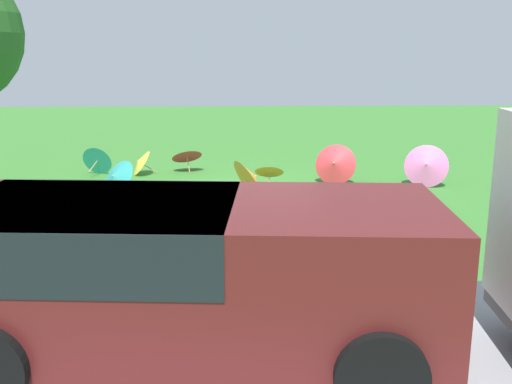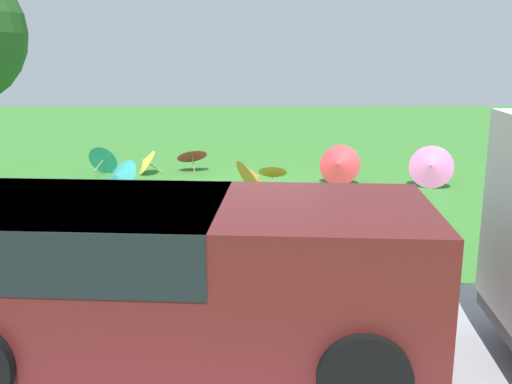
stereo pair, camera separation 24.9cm
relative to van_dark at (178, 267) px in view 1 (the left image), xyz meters
name	(u,v)px [view 1 (the left image)]	position (x,y,z in m)	size (l,w,h in m)	color
ground	(252,197)	(-0.87, -6.36, -0.91)	(40.00, 40.00, 0.00)	#387A2D
road_strip	(270,367)	(-0.87, 0.28, -0.91)	(40.00, 4.06, 0.01)	#9E9EA3
van_dark	(178,267)	(0.00, 0.00, 0.00)	(4.72, 2.40, 1.53)	#591919
park_bench	(236,211)	(-0.55, -3.59, -0.45)	(1.66, 0.78, 0.90)	brown
parasol_red_0	(186,155)	(0.67, -9.04, -0.50)	(0.94, 0.91, 0.65)	tan
parasol_orange_0	(252,179)	(-0.85, -6.02, -0.46)	(1.03, 1.10, 0.91)	tan
parasol_orange_1	(269,170)	(-1.26, -7.23, -0.53)	(0.67, 0.63, 0.59)	tan
parasol_teal_1	(115,177)	(1.90, -6.54, -0.53)	(1.01, 1.02, 0.77)	tan
parasol_blue_1	(374,210)	(-2.85, -4.20, -0.61)	(0.74, 0.67, 0.60)	tan
parasol_teal_2	(98,159)	(2.74, -8.75, -0.55)	(0.80, 0.81, 0.73)	tan
parasol_red_3	(335,164)	(-2.72, -7.46, -0.45)	(1.03, 0.94, 0.93)	tan
parasol_pink_2	(426,165)	(-4.66, -7.16, -0.43)	(1.06, 0.96, 0.96)	tan
parasol_yellow_1	(140,162)	(1.75, -8.66, -0.61)	(0.72, 0.77, 0.61)	tan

